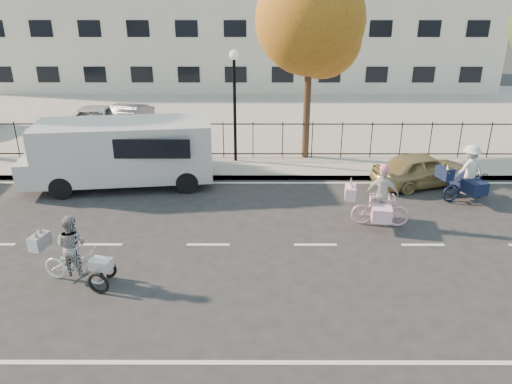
{
  "coord_description": "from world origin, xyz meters",
  "views": [
    {
      "loc": [
        1.36,
        -12.27,
        6.72
      ],
      "look_at": [
        1.34,
        1.2,
        1.1
      ],
      "focal_mm": 35.0,
      "sensor_mm": 36.0,
      "label": 1
    }
  ],
  "objects_px": {
    "zebra_trike": "(74,257)",
    "lot_car_c": "(125,121)",
    "pedestrian": "(74,142)",
    "unicorn_bike": "(380,203)",
    "bull_bike": "(467,178)",
    "white_van": "(122,151)",
    "gold_sedan": "(422,169)",
    "lamppost": "(234,87)",
    "lot_car_b": "(92,125)"
  },
  "relations": [
    {
      "from": "bull_bike",
      "to": "gold_sedan",
      "type": "height_order",
      "value": "bull_bike"
    },
    {
      "from": "zebra_trike",
      "to": "white_van",
      "type": "relative_size",
      "value": 0.3
    },
    {
      "from": "unicorn_bike",
      "to": "lot_car_c",
      "type": "bearing_deg",
      "value": 55.37
    },
    {
      "from": "pedestrian",
      "to": "lot_car_c",
      "type": "xyz_separation_m",
      "value": [
        1.02,
        3.88,
        -0.16
      ]
    },
    {
      "from": "zebra_trike",
      "to": "lot_car_c",
      "type": "xyz_separation_m",
      "value": [
        -1.78,
        12.28,
        0.14
      ]
    },
    {
      "from": "lamppost",
      "to": "unicorn_bike",
      "type": "height_order",
      "value": "lamppost"
    },
    {
      "from": "white_van",
      "to": "bull_bike",
      "type": "bearing_deg",
      "value": -13.35
    },
    {
      "from": "white_van",
      "to": "gold_sedan",
      "type": "xyz_separation_m",
      "value": [
        10.67,
        0.0,
        -0.68
      ]
    },
    {
      "from": "gold_sedan",
      "to": "lot_car_b",
      "type": "distance_m",
      "value": 14.35
    },
    {
      "from": "lot_car_b",
      "to": "lot_car_c",
      "type": "height_order",
      "value": "lot_car_b"
    },
    {
      "from": "gold_sedan",
      "to": "lot_car_c",
      "type": "xyz_separation_m",
      "value": [
        -12.1,
        5.93,
        0.21
      ]
    },
    {
      "from": "zebra_trike",
      "to": "white_van",
      "type": "height_order",
      "value": "white_van"
    },
    {
      "from": "bull_bike",
      "to": "lot_car_c",
      "type": "distance_m",
      "value": 15.03
    },
    {
      "from": "white_van",
      "to": "pedestrian",
      "type": "xyz_separation_m",
      "value": [
        -2.45,
        2.05,
        -0.31
      ]
    },
    {
      "from": "lot_car_b",
      "to": "white_van",
      "type": "bearing_deg",
      "value": -62.63
    },
    {
      "from": "zebra_trike",
      "to": "pedestrian",
      "type": "bearing_deg",
      "value": 33.03
    },
    {
      "from": "lamppost",
      "to": "gold_sedan",
      "type": "xyz_separation_m",
      "value": [
        6.77,
        -2.3,
        -2.5
      ]
    },
    {
      "from": "white_van",
      "to": "lot_car_c",
      "type": "height_order",
      "value": "white_van"
    },
    {
      "from": "white_van",
      "to": "gold_sedan",
      "type": "relative_size",
      "value": 1.9
    },
    {
      "from": "lamppost",
      "to": "lot_car_b",
      "type": "distance_m",
      "value": 7.55
    },
    {
      "from": "unicorn_bike",
      "to": "lot_car_c",
      "type": "height_order",
      "value": "unicorn_bike"
    },
    {
      "from": "zebra_trike",
      "to": "lot_car_c",
      "type": "height_order",
      "value": "zebra_trike"
    },
    {
      "from": "unicorn_bike",
      "to": "bull_bike",
      "type": "relative_size",
      "value": 0.93
    },
    {
      "from": "gold_sedan",
      "to": "lot_car_b",
      "type": "bearing_deg",
      "value": 49.94
    },
    {
      "from": "bull_bike",
      "to": "gold_sedan",
      "type": "xyz_separation_m",
      "value": [
        -1.08,
        1.31,
        -0.16
      ]
    },
    {
      "from": "pedestrian",
      "to": "gold_sedan",
      "type": "bearing_deg",
      "value": 140.7
    },
    {
      "from": "lot_car_b",
      "to": "lot_car_c",
      "type": "relative_size",
      "value": 1.25
    },
    {
      "from": "bull_bike",
      "to": "white_van",
      "type": "distance_m",
      "value": 11.83
    },
    {
      "from": "unicorn_bike",
      "to": "white_van",
      "type": "height_order",
      "value": "white_van"
    },
    {
      "from": "lamppost",
      "to": "zebra_trike",
      "type": "relative_size",
      "value": 2.11
    },
    {
      "from": "zebra_trike",
      "to": "lot_car_b",
      "type": "xyz_separation_m",
      "value": [
        -3.06,
        11.53,
        0.18
      ]
    },
    {
      "from": "gold_sedan",
      "to": "pedestrian",
      "type": "xyz_separation_m",
      "value": [
        -13.12,
        2.05,
        0.37
      ]
    },
    {
      "from": "gold_sedan",
      "to": "pedestrian",
      "type": "height_order",
      "value": "pedestrian"
    },
    {
      "from": "gold_sedan",
      "to": "pedestrian",
      "type": "distance_m",
      "value": 13.28
    },
    {
      "from": "zebra_trike",
      "to": "unicorn_bike",
      "type": "height_order",
      "value": "unicorn_bike"
    },
    {
      "from": "white_van",
      "to": "gold_sedan",
      "type": "height_order",
      "value": "white_van"
    },
    {
      "from": "zebra_trike",
      "to": "unicorn_bike",
      "type": "distance_m",
      "value": 8.62
    },
    {
      "from": "lamppost",
      "to": "lot_car_c",
      "type": "xyz_separation_m",
      "value": [
        -5.32,
        3.63,
        -2.29
      ]
    },
    {
      "from": "lamppost",
      "to": "pedestrian",
      "type": "distance_m",
      "value": 6.7
    },
    {
      "from": "zebra_trike",
      "to": "white_van",
      "type": "bearing_deg",
      "value": 17.77
    },
    {
      "from": "lamppost",
      "to": "pedestrian",
      "type": "xyz_separation_m",
      "value": [
        -6.34,
        -0.25,
        -2.13
      ]
    },
    {
      "from": "lamppost",
      "to": "gold_sedan",
      "type": "height_order",
      "value": "lamppost"
    },
    {
      "from": "lamppost",
      "to": "white_van",
      "type": "height_order",
      "value": "lamppost"
    },
    {
      "from": "gold_sedan",
      "to": "zebra_trike",
      "type": "bearing_deg",
      "value": 102.73
    },
    {
      "from": "bull_bike",
      "to": "pedestrian",
      "type": "distance_m",
      "value": 14.59
    },
    {
      "from": "bull_bike",
      "to": "lot_car_c",
      "type": "relative_size",
      "value": 0.52
    },
    {
      "from": "unicorn_bike",
      "to": "pedestrian",
      "type": "bearing_deg",
      "value": 72.35
    },
    {
      "from": "zebra_trike",
      "to": "unicorn_bike",
      "type": "bearing_deg",
      "value": -54.43
    },
    {
      "from": "bull_bike",
      "to": "white_van",
      "type": "height_order",
      "value": "white_van"
    },
    {
      "from": "unicorn_bike",
      "to": "bull_bike",
      "type": "xyz_separation_m",
      "value": [
        3.34,
        1.95,
        0.04
      ]
    }
  ]
}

